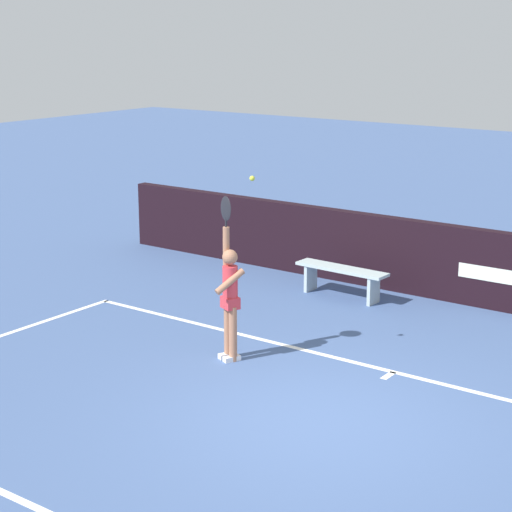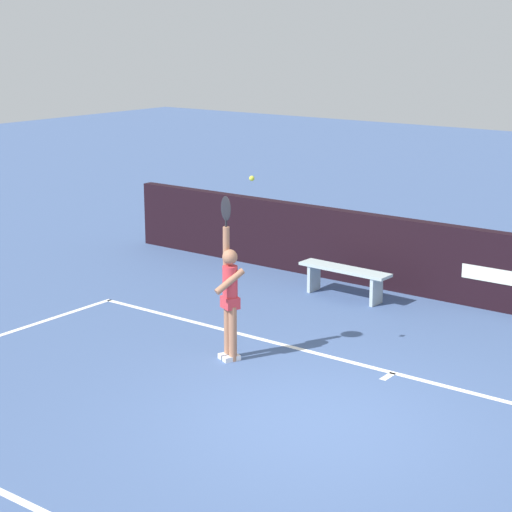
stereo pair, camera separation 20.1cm
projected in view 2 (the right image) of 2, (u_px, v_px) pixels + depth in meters
The scene contains 6 objects.
ground_plane at pixel (317, 421), 10.37m from camera, with size 60.00×60.00×0.00m, color #415989.
court_lines at pixel (283, 442), 9.85m from camera, with size 10.87×5.19×0.00m.
back_wall at pixel (498, 271), 14.29m from camera, with size 15.44×0.22×1.28m.
tennis_player at pixel (230, 294), 12.07m from camera, with size 0.45×0.46×2.29m.
tennis_ball at pixel (252, 178), 11.48m from camera, with size 0.07×0.07×0.07m.
courtside_bench_far at pixel (344, 275), 14.99m from camera, with size 1.67×0.42×0.52m.
Camera 2 is at (5.19, -8.07, 4.45)m, focal length 62.56 mm.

